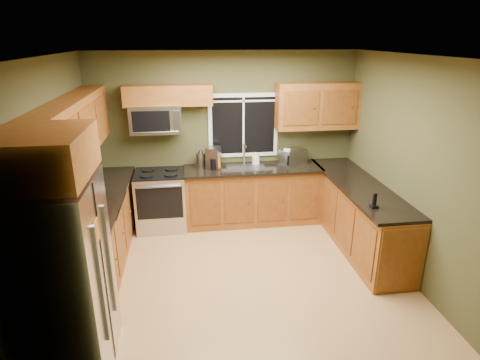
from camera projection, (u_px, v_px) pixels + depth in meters
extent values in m
plane|color=tan|center=(240.00, 272.00, 5.22)|extent=(4.20, 4.20, 0.00)
plane|color=white|center=(240.00, 56.00, 4.30)|extent=(4.20, 4.20, 0.00)
plane|color=#404022|center=(225.00, 138.00, 6.44)|extent=(4.20, 0.00, 4.20)
plane|color=#404022|center=(271.00, 250.00, 3.08)|extent=(4.20, 0.00, 4.20)
plane|color=#404022|center=(55.00, 183.00, 4.49)|extent=(0.00, 3.60, 3.60)
plane|color=#404022|center=(405.00, 167.00, 5.03)|extent=(0.00, 3.60, 3.60)
cube|color=white|center=(243.00, 126.00, 6.39)|extent=(1.12, 0.03, 1.02)
cube|color=black|center=(243.00, 126.00, 6.39)|extent=(1.00, 0.01, 0.90)
cube|color=white|center=(244.00, 126.00, 6.38)|extent=(0.03, 0.01, 0.90)
cube|color=white|center=(244.00, 101.00, 6.25)|extent=(1.00, 0.01, 0.03)
cube|color=brown|center=(100.00, 233.00, 5.28)|extent=(0.60, 2.65, 0.90)
cube|color=black|center=(98.00, 200.00, 5.12)|extent=(0.65, 2.65, 0.04)
cube|color=brown|center=(253.00, 196.00, 6.52)|extent=(2.17, 0.60, 0.90)
cube|color=black|center=(253.00, 169.00, 6.33)|extent=(2.17, 0.65, 0.04)
cube|color=brown|center=(358.00, 215.00, 5.81)|extent=(0.60, 2.50, 0.90)
cube|color=brown|center=(402.00, 261.00, 4.63)|extent=(0.56, 0.02, 0.82)
cube|color=black|center=(359.00, 185.00, 5.64)|extent=(0.65, 2.50, 0.04)
cube|color=brown|center=(74.00, 128.00, 4.78)|extent=(0.33, 2.65, 0.72)
cube|color=brown|center=(168.00, 95.00, 5.93)|extent=(1.30, 0.33, 0.30)
cube|color=brown|center=(317.00, 106.00, 6.30)|extent=(1.30, 0.33, 0.72)
cube|color=brown|center=(40.00, 156.00, 3.10)|extent=(0.72, 0.90, 0.38)
cube|color=#B7B7BC|center=(62.00, 280.00, 3.48)|extent=(0.72, 0.90, 1.80)
cube|color=slate|center=(101.00, 285.00, 3.33)|extent=(0.03, 0.04, 1.10)
cube|color=slate|center=(109.00, 260.00, 3.70)|extent=(0.03, 0.04, 1.10)
cube|color=black|center=(105.00, 277.00, 3.53)|extent=(0.01, 0.02, 1.78)
cube|color=#C16112|center=(97.00, 231.00, 3.27)|extent=(0.01, 0.14, 0.20)
cube|color=#B7B7BC|center=(161.00, 201.00, 6.31)|extent=(0.76, 0.65, 0.90)
cube|color=black|center=(159.00, 174.00, 6.15)|extent=(0.76, 0.64, 0.03)
cube|color=black|center=(160.00, 203.00, 5.97)|extent=(0.68, 0.02, 0.50)
cylinder|color=slate|center=(158.00, 187.00, 5.86)|extent=(0.64, 0.04, 0.04)
cylinder|color=black|center=(146.00, 176.00, 5.99)|extent=(0.20, 0.20, 0.01)
cylinder|color=black|center=(171.00, 175.00, 6.04)|extent=(0.20, 0.20, 0.01)
cylinder|color=black|center=(148.00, 170.00, 6.25)|extent=(0.20, 0.20, 0.01)
cylinder|color=black|center=(171.00, 169.00, 6.30)|extent=(0.20, 0.20, 0.01)
cube|color=#B7B7BC|center=(156.00, 119.00, 6.00)|extent=(0.76, 0.38, 0.42)
cube|color=black|center=(151.00, 121.00, 5.81)|extent=(0.54, 0.01, 0.30)
cube|color=slate|center=(177.00, 121.00, 5.86)|extent=(0.10, 0.01, 0.30)
cylinder|color=slate|center=(156.00, 132.00, 5.86)|extent=(0.66, 0.02, 0.02)
cube|color=slate|center=(246.00, 168.00, 6.32)|extent=(0.60, 0.42, 0.02)
cylinder|color=#B7B7BC|center=(244.00, 154.00, 6.45)|extent=(0.03, 0.03, 0.34)
cylinder|color=#B7B7BC|center=(245.00, 145.00, 6.32)|extent=(0.03, 0.18, 0.03)
cube|color=#B7B7BC|center=(293.00, 157.00, 6.47)|extent=(0.47, 0.42, 0.24)
cube|color=black|center=(296.00, 159.00, 6.33)|extent=(0.30, 0.14, 0.16)
cube|color=slate|center=(213.00, 157.00, 6.27)|extent=(0.27, 0.30, 0.33)
cylinder|color=black|center=(214.00, 164.00, 6.22)|extent=(0.16, 0.16, 0.18)
cylinder|color=#B7B7BC|center=(201.00, 160.00, 6.32)|extent=(0.20, 0.20, 0.24)
cone|color=black|center=(201.00, 151.00, 6.27)|extent=(0.13, 0.13, 0.06)
cylinder|color=white|center=(287.00, 157.00, 6.42)|extent=(0.12, 0.12, 0.26)
cylinder|color=slate|center=(287.00, 148.00, 6.37)|extent=(0.02, 0.02, 0.04)
imported|color=#C16112|center=(217.00, 160.00, 6.23)|extent=(0.13, 0.13, 0.27)
imported|color=white|center=(256.00, 158.00, 6.46)|extent=(0.11, 0.11, 0.20)
imported|color=white|center=(213.00, 160.00, 6.43)|extent=(0.17, 0.17, 0.17)
cube|color=black|center=(374.00, 206.00, 4.84)|extent=(0.09, 0.09, 0.04)
cube|color=black|center=(375.00, 199.00, 4.81)|extent=(0.04, 0.03, 0.15)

